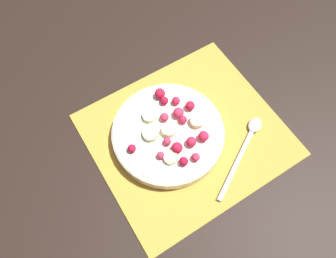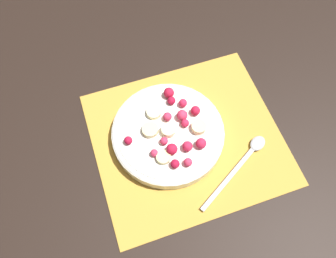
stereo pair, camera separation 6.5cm
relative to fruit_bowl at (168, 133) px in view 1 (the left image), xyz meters
The scene contains 4 objects.
ground_plane 0.05m from the fruit_bowl, 23.77° to the right, with size 3.00×3.00×0.00m, color black.
placemat 0.04m from the fruit_bowl, 23.77° to the right, with size 0.38×0.34×0.01m.
fruit_bowl is the anchor object (origin of this frame).
spoon 0.16m from the fruit_bowl, 36.59° to the right, with size 0.18×0.11×0.01m.
Camera 1 is at (-0.19, -0.22, 0.63)m, focal length 35.00 mm.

